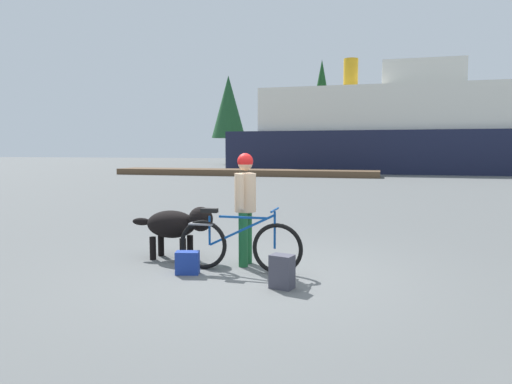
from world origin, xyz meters
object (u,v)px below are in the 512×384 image
(bicycle, at_px, (238,244))
(handbag_pannier, at_px, (187,263))
(person_cyclist, at_px, (245,199))
(backpack, at_px, (282,272))
(ferry_boat, at_px, (388,132))
(dog, at_px, (177,224))

(bicycle, xyz_separation_m, handbag_pannier, (-0.65, -0.32, -0.23))
(person_cyclist, bearing_deg, backpack, -52.48)
(backpack, bearing_deg, bicycle, 140.70)
(bicycle, height_order, person_cyclist, person_cyclist)
(ferry_boat, bearing_deg, person_cyclist, -94.78)
(person_cyclist, height_order, backpack, person_cyclist)
(backpack, bearing_deg, ferry_boat, 86.78)
(dog, bearing_deg, ferry_boat, 83.06)
(backpack, height_order, ferry_boat, ferry_boat)
(handbag_pannier, xyz_separation_m, ferry_boat, (3.16, 30.93, 2.88))
(handbag_pannier, relative_size, ferry_boat, 0.01)
(bicycle, distance_m, person_cyclist, 0.72)
(bicycle, height_order, handbag_pannier, bicycle)
(bicycle, distance_m, backpack, 1.00)
(person_cyclist, xyz_separation_m, dog, (-1.14, 0.08, -0.45))
(dog, bearing_deg, handbag_pannier, -56.95)
(person_cyclist, relative_size, backpack, 3.96)
(backpack, distance_m, handbag_pannier, 1.44)
(person_cyclist, distance_m, ferry_boat, 30.40)
(handbag_pannier, bearing_deg, dog, 123.05)
(person_cyclist, bearing_deg, dog, 176.07)
(handbag_pannier, bearing_deg, person_cyclist, 47.69)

